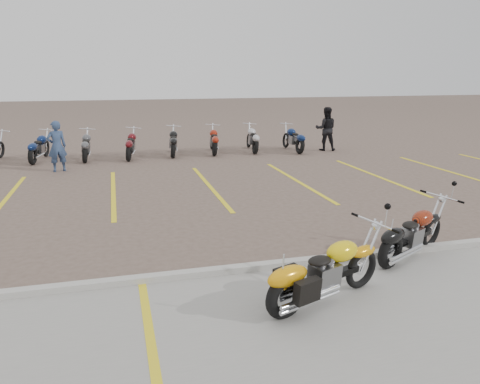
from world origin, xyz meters
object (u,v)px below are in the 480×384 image
at_px(flame_cruiser, 409,236).
at_px(person_a, 57,146).
at_px(yellow_cruiser, 322,275).
at_px(person_b, 326,129).

xyz_separation_m(flame_cruiser, person_a, (-6.74, 9.60, 0.43)).
distance_m(yellow_cruiser, flame_cruiser, 2.46).
relative_size(flame_cruiser, person_b, 1.03).
distance_m(yellow_cruiser, person_b, 13.75).
height_order(yellow_cruiser, person_b, person_b).
height_order(yellow_cruiser, person_a, person_a).
height_order(yellow_cruiser, flame_cruiser, yellow_cruiser).
bearing_deg(person_b, yellow_cruiser, 83.16).
height_order(person_a, person_b, person_b).
bearing_deg(person_b, flame_cruiser, 90.36).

